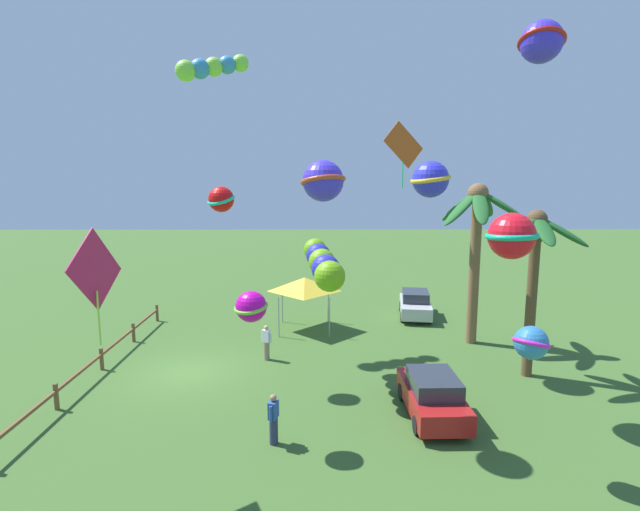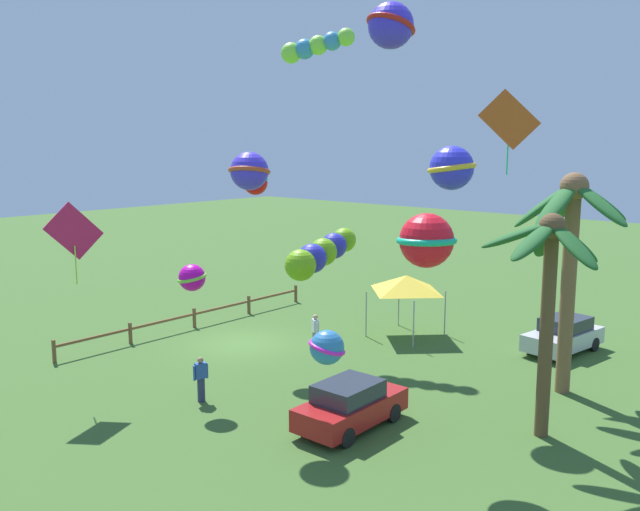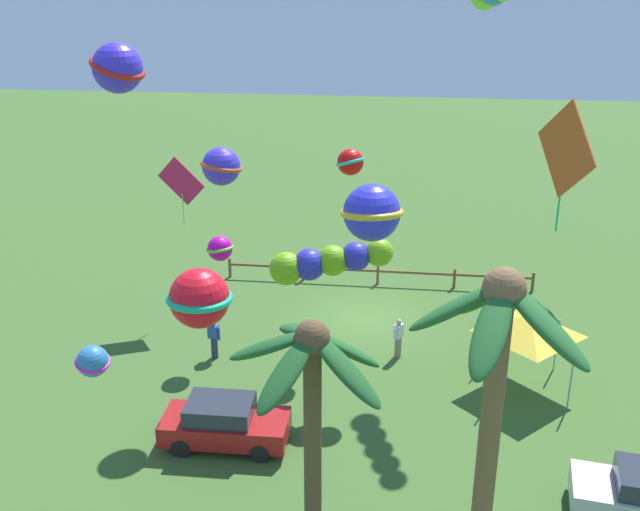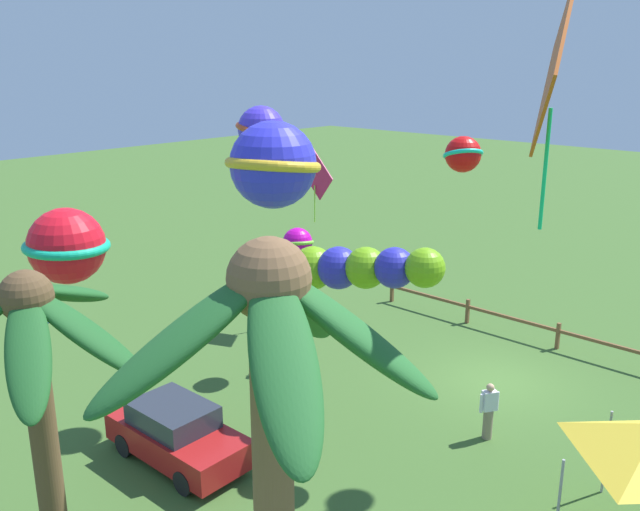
{
  "view_description": "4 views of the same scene",
  "coord_description": "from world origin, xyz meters",
  "px_view_note": "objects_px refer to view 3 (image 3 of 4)",
  "views": [
    {
      "loc": [
        19.0,
        5.33,
        7.91
      ],
      "look_at": [
        2.13,
        5.48,
        5.28
      ],
      "focal_mm": 26.74,
      "sensor_mm": 36.0,
      "label": 1
    },
    {
      "loc": [
        19.58,
        21.91,
        8.83
      ],
      "look_at": [
        2.57,
        6.91,
        5.07
      ],
      "focal_mm": 38.16,
      "sensor_mm": 36.0,
      "label": 2
    },
    {
      "loc": [
        -1.43,
        27.65,
        13.71
      ],
      "look_at": [
        1.2,
        6.23,
        5.26
      ],
      "focal_mm": 40.46,
      "sensor_mm": 36.0,
      "label": 3
    },
    {
      "loc": [
        -8.96,
        18.01,
        9.73
      ],
      "look_at": [
        2.31,
        5.63,
        4.88
      ],
      "focal_mm": 38.22,
      "sensor_mm": 36.0,
      "label": 4
    }
  ],
  "objects_px": {
    "kite_ball_2": "(221,166)",
    "spectator_1": "(398,338)",
    "kite_ball_0": "(350,162)",
    "kite_ball_6": "(117,68)",
    "festival_tent": "(529,324)",
    "kite_diamond_8": "(181,182)",
    "palm_tree_0": "(311,389)",
    "kite_diamond_3": "(566,151)",
    "kite_ball_4": "(93,361)",
    "palm_tree_1": "(497,353)",
    "spectator_0": "(214,339)",
    "kite_ball_1": "(372,213)",
    "kite_ball_7": "(199,298)",
    "kite_tube_5": "(327,262)",
    "parked_car_0": "(224,423)",
    "kite_ball_9": "(220,249)"
  },
  "relations": [
    {
      "from": "kite_diamond_3",
      "to": "parked_car_0",
      "type": "bearing_deg",
      "value": -2.76
    },
    {
      "from": "festival_tent",
      "to": "kite_ball_2",
      "type": "bearing_deg",
      "value": 4.55
    },
    {
      "from": "palm_tree_0",
      "to": "palm_tree_1",
      "type": "distance_m",
      "value": 4.26
    },
    {
      "from": "kite_ball_4",
      "to": "kite_ball_6",
      "type": "distance_m",
      "value": 8.24
    },
    {
      "from": "parked_car_0",
      "to": "kite_ball_0",
      "type": "xyz_separation_m",
      "value": [
        -3.2,
        -7.57,
        6.48
      ]
    },
    {
      "from": "kite_ball_1",
      "to": "kite_ball_6",
      "type": "relative_size",
      "value": 1.34
    },
    {
      "from": "kite_ball_1",
      "to": "kite_ball_4",
      "type": "xyz_separation_m",
      "value": [
        7.57,
        1.01,
        -4.3
      ]
    },
    {
      "from": "kite_ball_7",
      "to": "kite_diamond_3",
      "type": "bearing_deg",
      "value": -167.09
    },
    {
      "from": "festival_tent",
      "to": "kite_ball_2",
      "type": "xyz_separation_m",
      "value": [
        10.38,
        0.83,
        5.46
      ]
    },
    {
      "from": "kite_ball_1",
      "to": "kite_diamond_3",
      "type": "bearing_deg",
      "value": -176.37
    },
    {
      "from": "palm_tree_0",
      "to": "parked_car_0",
      "type": "height_order",
      "value": "palm_tree_0"
    },
    {
      "from": "spectator_1",
      "to": "kite_ball_2",
      "type": "relative_size",
      "value": 0.85
    },
    {
      "from": "kite_ball_9",
      "to": "palm_tree_0",
      "type": "bearing_deg",
      "value": 114.52
    },
    {
      "from": "kite_ball_0",
      "to": "kite_ball_6",
      "type": "relative_size",
      "value": 0.98
    },
    {
      "from": "kite_ball_1",
      "to": "kite_ball_0",
      "type": "bearing_deg",
      "value": -81.58
    },
    {
      "from": "kite_tube_5",
      "to": "parked_car_0",
      "type": "bearing_deg",
      "value": 53.11
    },
    {
      "from": "festival_tent",
      "to": "kite_diamond_8",
      "type": "height_order",
      "value": "kite_diamond_8"
    },
    {
      "from": "kite_diamond_3",
      "to": "kite_ball_4",
      "type": "height_order",
      "value": "kite_diamond_3"
    },
    {
      "from": "kite_ball_4",
      "to": "kite_ball_7",
      "type": "relative_size",
      "value": 0.58
    },
    {
      "from": "palm_tree_1",
      "to": "spectator_0",
      "type": "xyz_separation_m",
      "value": [
        9.17,
        -8.98,
        -4.96
      ]
    },
    {
      "from": "spectator_0",
      "to": "kite_ball_4",
      "type": "height_order",
      "value": "kite_ball_4"
    },
    {
      "from": "festival_tent",
      "to": "kite_ball_7",
      "type": "height_order",
      "value": "kite_ball_7"
    },
    {
      "from": "kite_ball_1",
      "to": "kite_ball_6",
      "type": "bearing_deg",
      "value": 15.01
    },
    {
      "from": "spectator_0",
      "to": "kite_diamond_3",
      "type": "height_order",
      "value": "kite_diamond_3"
    },
    {
      "from": "kite_ball_2",
      "to": "spectator_1",
      "type": "bearing_deg",
      "value": -157.66
    },
    {
      "from": "spectator_0",
      "to": "kite_ball_6",
      "type": "height_order",
      "value": "kite_ball_6"
    },
    {
      "from": "spectator_0",
      "to": "kite_ball_0",
      "type": "distance_m",
      "value": 8.41
    },
    {
      "from": "spectator_0",
      "to": "kite_tube_5",
      "type": "xyz_separation_m",
      "value": [
        -4.46,
        1.56,
        3.99
      ]
    },
    {
      "from": "kite_diamond_3",
      "to": "kite_diamond_8",
      "type": "height_order",
      "value": "kite_diamond_3"
    },
    {
      "from": "kite_diamond_3",
      "to": "kite_ball_4",
      "type": "relative_size",
      "value": 2.4
    },
    {
      "from": "kite_ball_0",
      "to": "kite_diamond_8",
      "type": "distance_m",
      "value": 7.41
    },
    {
      "from": "palm_tree_0",
      "to": "kite_ball_4",
      "type": "distance_m",
      "value": 7.3
    },
    {
      "from": "kite_ball_2",
      "to": "palm_tree_0",
      "type": "bearing_deg",
      "value": 115.6
    },
    {
      "from": "kite_ball_2",
      "to": "kite_diamond_3",
      "type": "distance_m",
      "value": 10.77
    },
    {
      "from": "festival_tent",
      "to": "kite_ball_0",
      "type": "relative_size",
      "value": 1.89
    },
    {
      "from": "palm_tree_1",
      "to": "kite_ball_7",
      "type": "bearing_deg",
      "value": -10.03
    },
    {
      "from": "kite_ball_9",
      "to": "spectator_0",
      "type": "bearing_deg",
      "value": 68.83
    },
    {
      "from": "spectator_0",
      "to": "kite_diamond_3",
      "type": "bearing_deg",
      "value": 152.29
    },
    {
      "from": "kite_tube_5",
      "to": "kite_ball_6",
      "type": "bearing_deg",
      "value": 55.36
    },
    {
      "from": "kite_ball_0",
      "to": "kite_ball_9",
      "type": "height_order",
      "value": "kite_ball_0"
    },
    {
      "from": "palm_tree_0",
      "to": "kite_ball_6",
      "type": "distance_m",
      "value": 8.47
    },
    {
      "from": "parked_car_0",
      "to": "kite_ball_2",
      "type": "height_order",
      "value": "kite_ball_2"
    },
    {
      "from": "kite_tube_5",
      "to": "kite_ball_6",
      "type": "height_order",
      "value": "kite_ball_6"
    },
    {
      "from": "palm_tree_0",
      "to": "kite_diamond_3",
      "type": "height_order",
      "value": "kite_diamond_3"
    },
    {
      "from": "festival_tent",
      "to": "kite_tube_5",
      "type": "height_order",
      "value": "kite_tube_5"
    },
    {
      "from": "parked_car_0",
      "to": "kite_ball_6",
      "type": "relative_size",
      "value": 2.55
    },
    {
      "from": "kite_ball_0",
      "to": "kite_ball_2",
      "type": "relative_size",
      "value": 0.81
    },
    {
      "from": "kite_ball_2",
      "to": "kite_diamond_3",
      "type": "relative_size",
      "value": 0.57
    },
    {
      "from": "palm_tree_1",
      "to": "kite_ball_4",
      "type": "distance_m",
      "value": 11.0
    },
    {
      "from": "kite_ball_4",
      "to": "kite_ball_9",
      "type": "relative_size",
      "value": 0.95
    }
  ]
}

